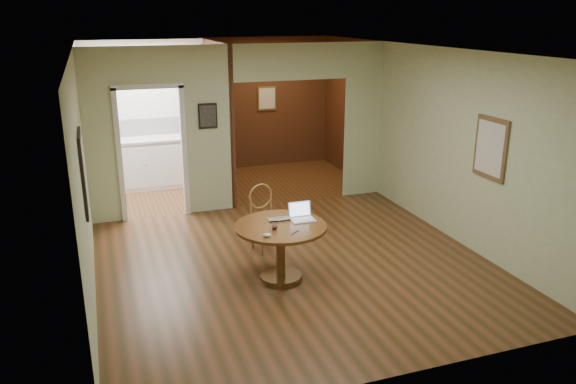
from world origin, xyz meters
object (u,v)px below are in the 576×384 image
object	(u,v)px
dining_table	(281,239)
closed_laptop	(282,220)
chair	(264,214)
open_laptop	(301,214)

from	to	relation	value
dining_table	closed_laptop	bearing A→B (deg)	65.47
dining_table	chair	size ratio (longest dim) A/B	1.21
chair	dining_table	bearing A→B (deg)	-106.22
dining_table	open_laptop	bearing A→B (deg)	21.05
chair	closed_laptop	xyz separation A→B (m)	(-0.02, -0.82, 0.20)
open_laptop	closed_laptop	xyz separation A→B (m)	(-0.26, 0.00, -0.05)
dining_table	open_laptop	size ratio (longest dim) A/B	3.80
closed_laptop	dining_table	bearing A→B (deg)	-112.87
dining_table	open_laptop	distance (m)	0.41
open_laptop	closed_laptop	bearing A→B (deg)	-179.76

